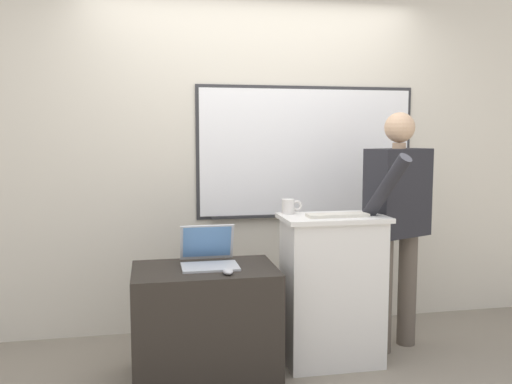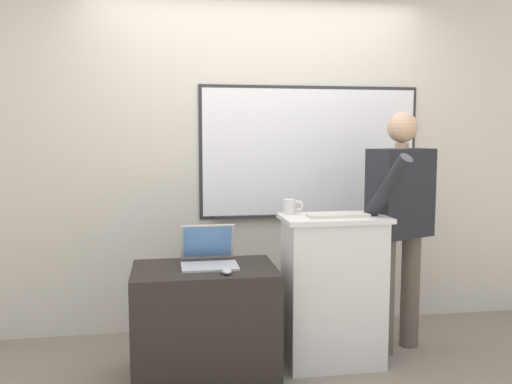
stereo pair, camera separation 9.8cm
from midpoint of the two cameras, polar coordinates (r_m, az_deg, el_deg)
back_wall at (r=4.18m, az=-0.96°, el=5.88°), size 6.40×0.17×2.96m
lectern_podium at (r=3.60m, az=7.23°, el=-10.13°), size 0.67×0.41×0.97m
side_desk at (r=3.41m, az=-6.21°, el=-13.57°), size 0.86×0.56×0.69m
person_presenter at (r=3.81m, az=13.98°, el=-2.22°), size 0.62×0.67×1.64m
laptop at (r=3.38m, az=-5.86°, el=-6.47°), size 0.34×0.33×0.24m
wireless_keyboard at (r=3.45m, az=7.78°, el=-2.43°), size 0.39×0.12×0.02m
computer_mouse_by_laptop at (r=3.15m, az=-3.87°, el=-8.33°), size 0.06×0.10×0.03m
coffee_mug at (r=3.54m, az=2.73°, el=-1.53°), size 0.14×0.08×0.10m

